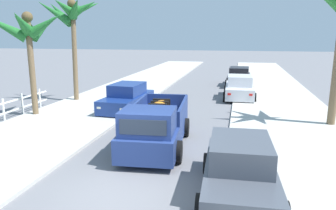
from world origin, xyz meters
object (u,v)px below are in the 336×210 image
Objects in this scene: car_right_mid at (240,171)px; palm_tree_left_back at (27,30)px; car_left_mid at (239,77)px; pickup_truck at (156,127)px; car_left_near at (127,98)px; palm_tree_left_fore at (71,14)px; car_right_near at (239,88)px.

palm_tree_left_back is (-10.43, 6.36, 3.68)m from car_right_mid.
car_left_mid is at bearing 90.53° from car_right_mid.
palm_tree_left_back is at bearing 156.41° from pickup_truck.
car_left_near is at bearing -119.14° from car_left_mid.
pickup_truck is 8.79m from palm_tree_left_back.
car_left_near is 0.81× the size of palm_tree_left_back.
car_left_mid is 19.26m from car_right_mid.
car_left_mid is 14.14m from palm_tree_left_fore.
car_left_near is at bearing 125.60° from car_right_mid.
car_left_near is 6.58m from palm_tree_left_fore.
palm_tree_left_fore reaches higher than car_left_near.
car_right_near is (6.04, 5.04, 0.00)m from car_left_near.
car_left_mid is at bearing 79.82° from pickup_truck.
car_right_mid is at bearing -45.70° from palm_tree_left_fore.
palm_tree_left_back is (-10.32, -7.26, 3.68)m from car_right_near.
car_right_mid is at bearing -89.47° from car_left_mid.
car_right_near is 1.00× the size of car_left_mid.
pickup_truck is at bearing 134.30° from car_right_mid.
car_left_near is at bearing 27.32° from palm_tree_left_back.
car_right_near is 13.62m from car_right_mid.
car_left_near is 1.00× the size of car_right_mid.
palm_tree_left_back is at bearing -128.45° from car_left_mid.
palm_tree_left_fore is at bearing -163.52° from car_right_near.
car_right_mid is at bearing -31.38° from palm_tree_left_back.
palm_tree_left_back reaches higher than car_left_mid.
palm_tree_left_back reaches higher than pickup_truck.
car_left_near is 6.07m from palm_tree_left_back.
car_right_near and car_right_mid have the same top height.
car_right_near is 0.80× the size of palm_tree_left_back.
car_right_near is 11.64m from palm_tree_left_fore.
palm_tree_left_fore is (-4.19, 2.02, 4.66)m from car_left_near.
car_right_near is at bearing 74.16° from pickup_truck.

